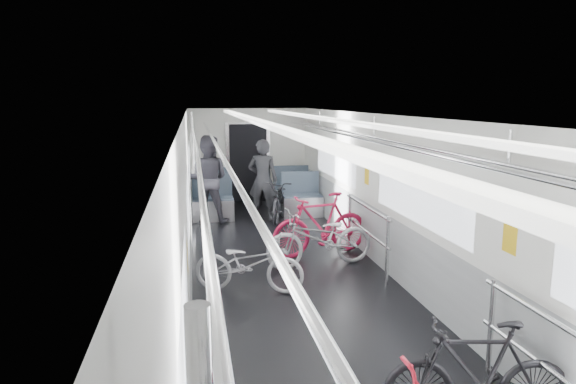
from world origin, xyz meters
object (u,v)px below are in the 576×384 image
at_px(bike_right_near, 477,374).
at_px(person_seated, 208,179).
at_px(bike_right_far, 321,224).
at_px(person_standing, 263,180).
at_px(bike_left_far, 249,264).
at_px(bike_right_mid, 320,238).
at_px(bike_aisle, 281,199).

distance_m(bike_right_near, person_seated, 7.79).
relative_size(bike_right_far, person_standing, 1.00).
bearing_deg(bike_right_far, bike_left_far, -56.63).
distance_m(bike_right_mid, bike_aisle, 3.35).
distance_m(bike_left_far, bike_right_mid, 1.50).
distance_m(bike_right_near, bike_right_mid, 4.17).
distance_m(bike_right_mid, person_seated, 3.79).
xyz_separation_m(bike_right_mid, bike_right_far, (0.16, 0.60, 0.07)).
bearing_deg(bike_aisle, person_standing, -161.62).
xyz_separation_m(bike_right_far, bike_aisle, (-0.21, 2.75, -0.09)).
xyz_separation_m(person_standing, person_seated, (-1.19, 0.03, 0.05)).
bearing_deg(bike_right_far, bike_right_near, -12.12).
bearing_deg(bike_left_far, person_seated, 24.27).
bearing_deg(person_seated, bike_right_mid, 128.41).
distance_m(bike_right_far, bike_aisle, 2.76).
bearing_deg(person_seated, bike_aisle, -168.68).
relative_size(bike_left_far, bike_right_far, 0.85).
bearing_deg(bike_right_mid, bike_right_near, -4.82).
xyz_separation_m(bike_left_far, bike_right_far, (1.38, 1.46, 0.14)).
bearing_deg(bike_right_near, bike_right_mid, -165.52).
bearing_deg(person_standing, bike_right_mid, 115.66).
relative_size(bike_right_near, bike_aisle, 0.88).
bearing_deg(bike_right_mid, bike_right_far, 157.17).
bearing_deg(bike_right_far, person_standing, 179.18).
bearing_deg(person_standing, bike_aisle, -162.01).
bearing_deg(bike_right_far, bike_right_mid, -27.82).
relative_size(bike_aisle, person_standing, 0.96).
distance_m(bike_right_near, bike_right_far, 4.76).
height_order(bike_right_mid, person_seated, person_seated).
distance_m(bike_aisle, person_seated, 1.66).
height_order(bike_right_mid, bike_aisle, bike_right_mid).
height_order(bike_aisle, person_standing, person_standing).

